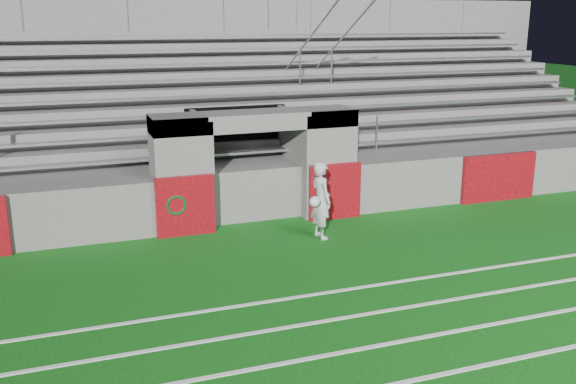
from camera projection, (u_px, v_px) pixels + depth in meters
name	position (u px, v px, depth m)	size (l,w,h in m)	color
ground	(310.00, 272.00, 12.23)	(90.00, 90.00, 0.00)	#0D5110
stadium_structure	(212.00, 129.00, 19.07)	(26.00, 8.48, 5.42)	#5C5A57
goalkeeper_with_ball	(321.00, 200.00, 13.92)	(0.62, 0.74, 1.71)	#ADB3B7
hose_coil	(176.00, 205.00, 14.05)	(0.58, 0.15, 0.58)	#0C3F16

